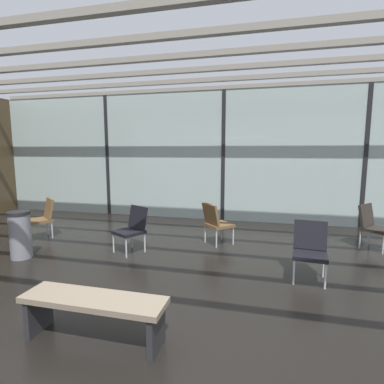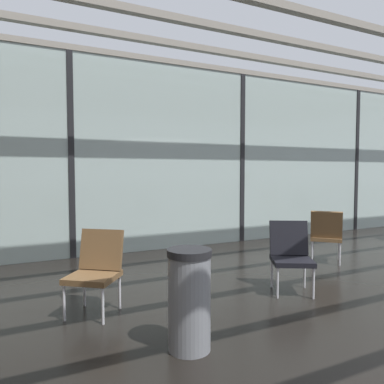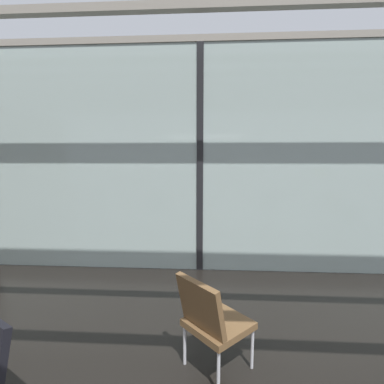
# 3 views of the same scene
# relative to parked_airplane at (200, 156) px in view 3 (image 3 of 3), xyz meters

# --- Properties ---
(glass_curtain_wall) EXTENTS (14.00, 0.08, 3.54)m
(glass_curtain_wall) POSITION_rel_parked_airplane_xyz_m (0.17, -5.75, -0.09)
(glass_curtain_wall) COLOR #A3B7B2
(glass_curtain_wall) RESTS_ON ground
(window_mullion_1) EXTENTS (0.10, 0.12, 3.54)m
(window_mullion_1) POSITION_rel_parked_airplane_xyz_m (0.17, -5.75, -0.09)
(window_mullion_1) COLOR black
(window_mullion_1) RESTS_ON ground
(parked_airplane) EXTENTS (13.63, 3.73, 3.73)m
(parked_airplane) POSITION_rel_parked_airplane_xyz_m (0.00, 0.00, 0.00)
(parked_airplane) COLOR silver
(parked_airplane) RESTS_ON ground
(lounge_chair_0) EXTENTS (0.71, 0.71, 0.87)m
(lounge_chair_0) POSITION_rel_parked_airplane_xyz_m (0.34, -7.98, -1.37)
(lounge_chair_0) COLOR brown
(lounge_chair_0) RESTS_ON ground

